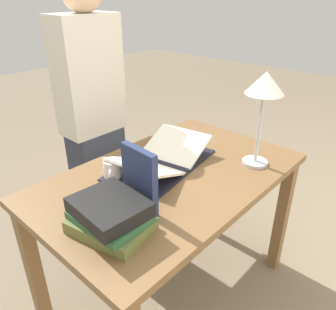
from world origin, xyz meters
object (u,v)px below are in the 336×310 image
Objects in this scene: open_book at (161,159)px; person_reader at (94,125)px; reading_lamp at (265,91)px; coffee_mug at (112,169)px; book_standing_upright at (140,180)px; book_stack_tall at (110,216)px.

open_book is 0.59m from person_reader.
reading_lamp is 4.69× the size of coffee_mug.
person_reader reaches higher than book_standing_upright.
open_book is at bearing -156.68° from book_stack_tall.
book_stack_tall is 0.37m from coffee_mug.
coffee_mug is (0.24, -0.08, 0.01)m from open_book.
person_reader reaches higher than coffee_mug.
book_stack_tall is 0.86m from reading_lamp.
reading_lamp is at bearing 171.35° from book_standing_upright.
reading_lamp is at bearing 125.08° from open_book.
open_book is at bearing -45.72° from reading_lamp.
book_standing_upright is at bearing -12.66° from reading_lamp.
reading_lamp is (-0.64, 0.14, 0.24)m from book_standing_upright.
book_standing_upright is 0.69m from reading_lamp.
book_stack_tall is at bearing 14.12° from open_book.
person_reader is (-0.35, -0.78, -0.09)m from book_standing_upright.
book_stack_tall is 0.95m from person_reader.
person_reader is at bearing -110.32° from book_standing_upright.
coffee_mug is at bearing -118.10° from person_reader.
coffee_mug is at bearing -130.03° from book_stack_tall.
open_book is at bearing -145.11° from book_standing_upright.
book_standing_upright is at bearing -114.33° from person_reader.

